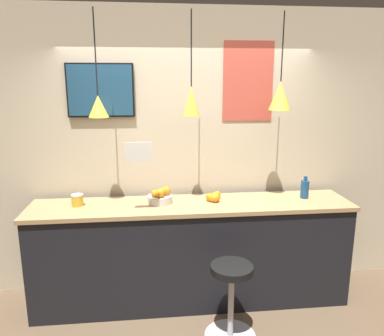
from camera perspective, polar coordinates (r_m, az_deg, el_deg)
name	(u,v)px	position (r m, az deg, el deg)	size (l,w,h in m)	color
back_wall	(188,153)	(3.91, -0.66, 2.28)	(8.00, 0.06, 2.90)	beige
service_counter	(192,253)	(3.81, 0.00, -12.77)	(3.10, 0.60, 1.04)	black
bar_stool	(231,292)	(3.37, 6.00, -18.32)	(0.45, 0.45, 0.68)	#B7B7BC
fruit_bowl	(160,197)	(3.62, -4.84, -4.44)	(0.24, 0.24, 0.16)	beige
orange_pile	(214,197)	(3.68, 3.41, -4.44)	(0.16, 0.20, 0.09)	orange
juice_bottle	(305,189)	(3.92, 16.81, -3.06)	(0.08, 0.08, 0.23)	navy
spread_jar	(77,200)	(3.69, -17.08, -4.70)	(0.11, 0.11, 0.11)	gold
pendant_lamp_left	(98,106)	(3.50, -14.09, 9.20)	(0.18, 0.18, 0.94)	black
pendant_lamp_middle	(191,101)	(3.49, -0.10, 10.23)	(0.15, 0.15, 0.93)	black
pendant_lamp_right	(280,96)	(3.68, 13.28, 10.70)	(0.21, 0.21, 0.89)	black
mounted_tv	(100,90)	(3.80, -13.77, 11.43)	(0.64, 0.04, 0.51)	black
hanging_menu_board	(138,152)	(3.25, -8.17, 2.45)	(0.24, 0.01, 0.17)	white
wall_poster	(248,81)	(3.91, 8.55, 12.91)	(0.51, 0.01, 0.79)	#C64C3D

